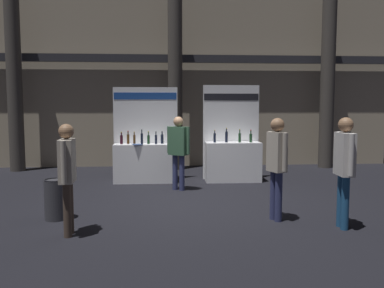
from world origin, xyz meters
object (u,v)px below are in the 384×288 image
at_px(visitor_2, 178,146).
at_px(visitor_0, 277,160).
at_px(visitor_4, 344,162).
at_px(trash_bin, 56,199).
at_px(visitor_1, 67,169).
at_px(exhibitor_booth_1, 232,157).
at_px(exhibitor_booth_0, 145,158).

bearing_deg(visitor_2, visitor_0, -25.02).
relative_size(visitor_0, visitor_4, 0.99).
height_order(trash_bin, visitor_1, visitor_1).
bearing_deg(visitor_1, trash_bin, -157.76).
height_order(exhibitor_booth_1, visitor_2, exhibitor_booth_1).
xyz_separation_m(trash_bin, visitor_4, (4.79, -0.86, 0.73)).
bearing_deg(exhibitor_booth_0, visitor_1, -102.79).
xyz_separation_m(trash_bin, visitor_2, (2.23, 2.30, 0.69)).
distance_m(exhibitor_booth_1, visitor_4, 4.40).
height_order(exhibitor_booth_0, visitor_1, exhibitor_booth_0).
xyz_separation_m(trash_bin, visitor_0, (3.83, -0.34, 0.69)).
relative_size(exhibitor_booth_1, visitor_1, 1.47).
relative_size(exhibitor_booth_0, visitor_0, 1.39).
bearing_deg(visitor_1, visitor_4, 88.16).
bearing_deg(trash_bin, visitor_4, -10.15).
distance_m(visitor_1, visitor_2, 3.69).
distance_m(trash_bin, visitor_4, 4.92).
xyz_separation_m(trash_bin, visitor_1, (0.43, -0.92, 0.67)).
bearing_deg(visitor_0, trash_bin, -115.44).
bearing_deg(visitor_1, exhibitor_booth_1, 140.08).
xyz_separation_m(exhibitor_booth_0, visitor_0, (2.41, -3.78, 0.43)).
height_order(exhibitor_booth_0, visitor_4, exhibitor_booth_0).
bearing_deg(visitor_0, exhibitor_booth_0, -167.76).
height_order(exhibitor_booth_0, exhibitor_booth_1, exhibitor_booth_1).
xyz_separation_m(visitor_0, visitor_2, (-1.59, 2.64, -0.00)).
bearing_deg(exhibitor_booth_1, visitor_4, -75.69).
height_order(trash_bin, visitor_0, visitor_0).
relative_size(trash_bin, visitor_0, 0.40).
distance_m(exhibitor_booth_0, visitor_4, 5.48).
height_order(visitor_0, visitor_1, visitor_0).
xyz_separation_m(visitor_0, visitor_1, (-3.40, -0.58, -0.03)).
height_order(exhibitor_booth_0, visitor_2, exhibitor_booth_0).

